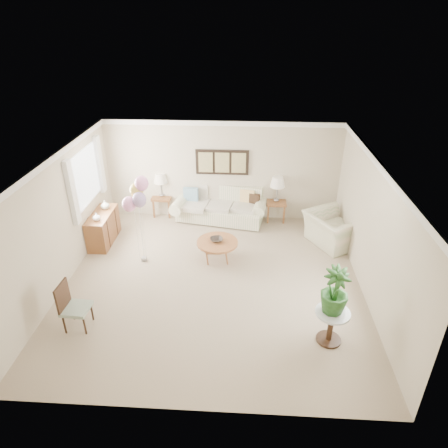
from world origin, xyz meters
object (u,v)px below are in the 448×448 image
object	(u,v)px
accent_chair	(72,305)
sofa	(221,207)
balloon_cluster	(137,195)
armchair	(333,229)
coffee_table	(217,243)

from	to	relation	value
accent_chair	sofa	bearing A→B (deg)	61.82
accent_chair	balloon_cluster	size ratio (longest dim) A/B	0.45
armchair	balloon_cluster	bearing A→B (deg)	72.99
coffee_table	accent_chair	bearing A→B (deg)	-135.52
sofa	balloon_cluster	distance (m)	2.92
sofa	armchair	size ratio (longest dim) A/B	2.19
armchair	balloon_cluster	size ratio (longest dim) A/B	0.59
coffee_table	balloon_cluster	world-z (taller)	balloon_cluster
coffee_table	balloon_cluster	size ratio (longest dim) A/B	0.46
armchair	accent_chair	xyz separation A→B (m)	(-5.01, -3.15, 0.09)
sofa	armchair	distance (m)	2.95
armchair	balloon_cluster	world-z (taller)	balloon_cluster
coffee_table	balloon_cluster	distance (m)	2.03
accent_chair	balloon_cluster	xyz separation A→B (m)	(0.70, 2.15, 1.13)
armchair	accent_chair	world-z (taller)	accent_chair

